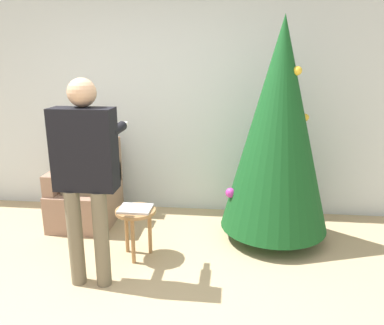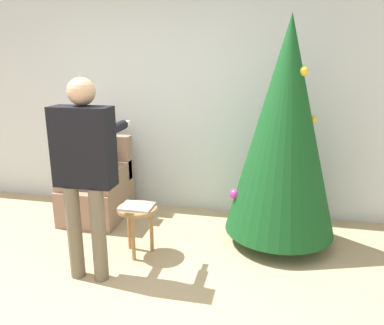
# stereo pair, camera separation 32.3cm
# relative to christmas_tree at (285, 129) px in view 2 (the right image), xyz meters

# --- Properties ---
(ground_plane) EXTENTS (14.00, 14.00, 0.00)m
(ground_plane) POSITION_rel_christmas_tree_xyz_m (-1.22, -1.52, -1.15)
(ground_plane) COLOR tan
(wall_back) EXTENTS (8.00, 0.06, 2.70)m
(wall_back) POSITION_rel_christmas_tree_xyz_m (-1.22, 0.71, 0.20)
(wall_back) COLOR silver
(wall_back) RESTS_ON ground_plane
(christmas_tree) EXTENTS (1.06, 1.06, 2.17)m
(christmas_tree) POSITION_rel_christmas_tree_xyz_m (0.00, 0.00, 0.00)
(christmas_tree) COLOR brown
(christmas_tree) RESTS_ON ground_plane
(armchair) EXTENTS (0.64, 0.74, 0.92)m
(armchair) POSITION_rel_christmas_tree_xyz_m (-2.04, 0.20, -0.83)
(armchair) COLOR #93705B
(armchair) RESTS_ON ground_plane
(person_seated) EXTENTS (0.36, 0.46, 1.23)m
(person_seated) POSITION_rel_christmas_tree_xyz_m (-2.04, 0.18, -0.49)
(person_seated) COLOR #6B604C
(person_seated) RESTS_ON ground_plane
(person_standing) EXTENTS (0.49, 0.57, 1.65)m
(person_standing) POSITION_rel_christmas_tree_xyz_m (-1.55, -0.94, -0.15)
(person_standing) COLOR #6B604C
(person_standing) RESTS_ON ground_plane
(side_stool) EXTENTS (0.37, 0.37, 0.46)m
(side_stool) POSITION_rel_christmas_tree_xyz_m (-1.29, -0.52, -0.77)
(side_stool) COLOR #A37547
(side_stool) RESTS_ON ground_plane
(laptop) EXTENTS (0.29, 0.23, 0.02)m
(laptop) POSITION_rel_christmas_tree_xyz_m (-1.29, -0.52, -0.68)
(laptop) COLOR silver
(laptop) RESTS_ON side_stool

